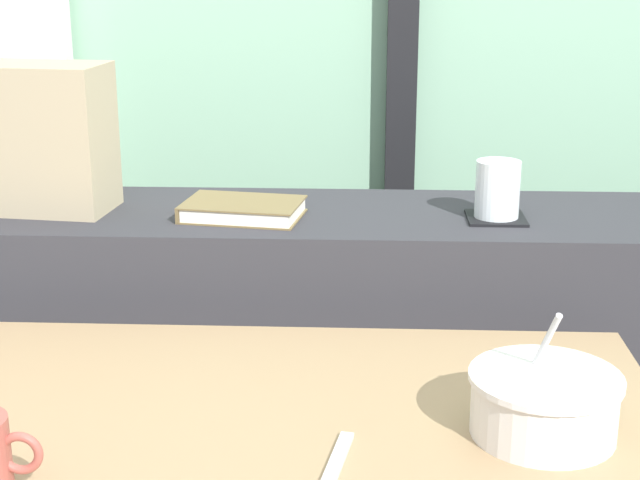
{
  "coord_description": "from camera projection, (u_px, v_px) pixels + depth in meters",
  "views": [
    {
      "loc": [
        0.05,
        -1.11,
        1.29
      ],
      "look_at": [
        -0.02,
        0.45,
        0.81
      ],
      "focal_mm": 54.31,
      "sensor_mm": 36.0,
      "label": 1
    }
  ],
  "objects": [
    {
      "name": "throw_pillow",
      "position": [
        19.0,
        137.0,
        1.71
      ],
      "size": [
        0.33,
        0.18,
        0.26
      ],
      "primitive_type": "cube",
      "rotation": [
        0.0,
        0.0,
        -0.12
      ],
      "color": "tan",
      "rests_on": "dark_console_ledge"
    },
    {
      "name": "dark_console_ledge",
      "position": [
        334.0,
        422.0,
        1.85
      ],
      "size": [
        2.8,
        0.34,
        0.83
      ],
      "primitive_type": "cube",
      "color": "#2D2D33",
      "rests_on": "ground"
    },
    {
      "name": "fork_utensil",
      "position": [
        333.0,
        470.0,
        1.08
      ],
      "size": [
        0.05,
        0.17,
        0.01
      ],
      "primitive_type": "cube",
      "rotation": [
        0.0,
        0.0,
        -0.17
      ],
      "color": "silver",
      "rests_on": "breakfast_table"
    },
    {
      "name": "closed_book",
      "position": [
        242.0,
        209.0,
        1.69
      ],
      "size": [
        0.22,
        0.16,
        0.03
      ],
      "color": "brown",
      "rests_on": "dark_console_ledge"
    },
    {
      "name": "coaster_square",
      "position": [
        496.0,
        218.0,
        1.68
      ],
      "size": [
        0.1,
        0.1,
        0.0
      ],
      "primitive_type": "cube",
      "color": "black",
      "rests_on": "dark_console_ledge"
    },
    {
      "name": "juice_glass",
      "position": [
        497.0,
        192.0,
        1.66
      ],
      "size": [
        0.08,
        0.08,
        0.1
      ],
      "color": "white",
      "rests_on": "coaster_square"
    },
    {
      "name": "soup_bowl",
      "position": [
        544.0,
        405.0,
        1.16
      ],
      "size": [
        0.18,
        0.18,
        0.16
      ],
      "color": "silver",
      "rests_on": "breakfast_table"
    }
  ]
}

